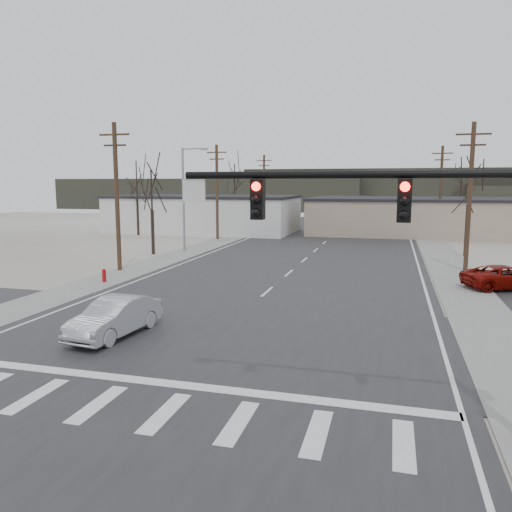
{
  "coord_description": "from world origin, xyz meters",
  "views": [
    {
      "loc": [
        6.55,
        -18.24,
        6.0
      ],
      "look_at": [
        0.41,
        4.17,
        2.6
      ],
      "focal_mm": 35.0,
      "sensor_mm": 36.0,
      "label": 1
    }
  ],
  "objects": [
    {
      "name": "tree_right_far",
      "position": [
        15.0,
        52.0,
        5.58
      ],
      "size": [
        3.52,
        3.52,
        7.84
      ],
      "color": "#2C211B",
      "rests_on": "ground"
    },
    {
      "name": "traffic_signal_mast",
      "position": [
        7.89,
        -6.2,
        4.67
      ],
      "size": [
        8.95,
        0.43,
        7.2
      ],
      "color": "black",
      "rests_on": "ground"
    },
    {
      "name": "upole_left_c",
      "position": [
        -11.5,
        32.0,
        5.22
      ],
      "size": [
        2.2,
        0.3,
        10.0
      ],
      "color": "#4B3223",
      "rests_on": "ground"
    },
    {
      "name": "tree_left_near",
      "position": [
        -13.0,
        20.0,
        5.23
      ],
      "size": [
        3.3,
        3.3,
        7.35
      ],
      "color": "#2C211B",
      "rests_on": "ground"
    },
    {
      "name": "car_parked_red",
      "position": [
        12.91,
        12.39,
        0.7
      ],
      "size": [
        5.28,
        3.85,
        1.33
      ],
      "primitive_type": "imported",
      "rotation": [
        0.0,
        0.0,
        1.95
      ],
      "color": "maroon",
      "rests_on": "parking_lot"
    },
    {
      "name": "sidewalk_left",
      "position": [
        -10.6,
        20.0,
        0.03
      ],
      "size": [
        3.0,
        90.0,
        0.06
      ],
      "primitive_type": "cube",
      "color": "gray",
      "rests_on": "ground"
    },
    {
      "name": "tree_left_far",
      "position": [
        -14.0,
        46.0,
        6.28
      ],
      "size": [
        3.96,
        3.96,
        8.82
      ],
      "color": "#2C211B",
      "rests_on": "ground"
    },
    {
      "name": "sedan_crossing",
      "position": [
        -3.84,
        -1.34,
        0.79
      ],
      "size": [
        2.06,
        4.64,
        1.48
      ],
      "primitive_type": "imported",
      "rotation": [
        0.0,
        0.0,
        -0.11
      ],
      "color": "#9C9FA6",
      "rests_on": "main_road"
    },
    {
      "name": "upole_right_b",
      "position": [
        11.5,
        40.0,
        5.22
      ],
      "size": [
        2.2,
        0.3,
        10.0
      ],
      "color": "#4B3223",
      "rests_on": "ground"
    },
    {
      "name": "sidewalk_right",
      "position": [
        10.6,
        20.0,
        0.03
      ],
      "size": [
        3.0,
        90.0,
        0.06
      ],
      "primitive_type": "cube",
      "color": "gray",
      "rests_on": "ground"
    },
    {
      "name": "hill_left",
      "position": [
        -35.0,
        92.0,
        3.5
      ],
      "size": [
        70.0,
        18.0,
        7.0
      ],
      "primitive_type": "cube",
      "color": "#333026",
      "rests_on": "ground"
    },
    {
      "name": "car_far_b",
      "position": [
        -1.7,
        46.28,
        0.69
      ],
      "size": [
        1.7,
        3.84,
        1.28
      ],
      "primitive_type": "imported",
      "rotation": [
        0.0,
        0.0,
        -0.05
      ],
      "color": "black",
      "rests_on": "main_road"
    },
    {
      "name": "tree_right_mid",
      "position": [
        12.5,
        26.0,
        5.93
      ],
      "size": [
        3.74,
        3.74,
        8.33
      ],
      "color": "#2C211B",
      "rests_on": "ground"
    },
    {
      "name": "car_far_a",
      "position": [
        4.2,
        42.15,
        0.71
      ],
      "size": [
        3.16,
        4.91,
        1.33
      ],
      "primitive_type": "imported",
      "rotation": [
        0.0,
        0.0,
        2.83
      ],
      "color": "black",
      "rests_on": "main_road"
    },
    {
      "name": "streetlight_main",
      "position": [
        -10.8,
        22.0,
        5.09
      ],
      "size": [
        2.4,
        0.25,
        9.0
      ],
      "color": "gray",
      "rests_on": "ground"
    },
    {
      "name": "hill_center",
      "position": [
        15.0,
        96.0,
        4.5
      ],
      "size": [
        80.0,
        18.0,
        9.0
      ],
      "primitive_type": "cube",
      "color": "#333026",
      "rests_on": "ground"
    },
    {
      "name": "upole_left_b",
      "position": [
        -11.5,
        12.0,
        5.22
      ],
      "size": [
        2.2,
        0.3,
        10.0
      ],
      "color": "#4B3223",
      "rests_on": "ground"
    },
    {
      "name": "upole_right_a",
      "position": [
        11.5,
        18.0,
        5.22
      ],
      "size": [
        2.2,
        0.3,
        10.0
      ],
      "color": "#4B3223",
      "rests_on": "ground"
    },
    {
      "name": "ground",
      "position": [
        0.0,
        0.0,
        0.0
      ],
      "size": [
        140.0,
        140.0,
        0.0
      ],
      "primitive_type": "plane",
      "color": "silver",
      "rests_on": "ground"
    },
    {
      "name": "building_right_far",
      "position": [
        10.0,
        44.0,
        2.15
      ],
      "size": [
        26.3,
        14.3,
        4.3
      ],
      "color": "tan",
      "rests_on": "ground"
    },
    {
      "name": "upole_left_d",
      "position": [
        -11.5,
        52.0,
        5.22
      ],
      "size": [
        2.2,
        0.3,
        10.0
      ],
      "color": "#4B3223",
      "rests_on": "ground"
    },
    {
      "name": "main_road",
      "position": [
        0.0,
        15.0,
        0.02
      ],
      "size": [
        18.0,
        110.0,
        0.05
      ],
      "primitive_type": "cube",
      "color": "#252427",
      "rests_on": "ground"
    },
    {
      "name": "cross_road",
      "position": [
        0.0,
        0.0,
        0.02
      ],
      "size": [
        90.0,
        10.0,
        0.04
      ],
      "primitive_type": "cube",
      "color": "#252427",
      "rests_on": "ground"
    },
    {
      "name": "fire_hydrant",
      "position": [
        -10.2,
        8.0,
        0.45
      ],
      "size": [
        0.24,
        0.24,
        0.87
      ],
      "color": "#A50C0C",
      "rests_on": "ground"
    },
    {
      "name": "tree_left_mid",
      "position": [
        -22.0,
        34.0,
        6.28
      ],
      "size": [
        3.96,
        3.96,
        8.82
      ],
      "color": "#2C211B",
      "rests_on": "ground"
    },
    {
      "name": "building_left_far",
      "position": [
        -16.0,
        40.0,
        2.26
      ],
      "size": [
        22.3,
        12.3,
        4.5
      ],
      "color": "silver",
      "rests_on": "ground"
    }
  ]
}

